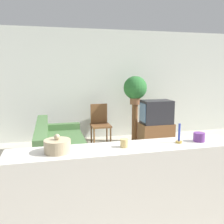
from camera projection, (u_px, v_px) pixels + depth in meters
The scene contains 13 objects.
ground_plane at pixel (116, 210), 3.11m from camera, with size 14.00×14.00×0.00m, color beige.
wall_back at pixel (80, 85), 6.16m from camera, with size 9.00×0.06×2.70m.
couch at pixel (60, 151), 4.52m from camera, with size 0.87×2.02×0.77m.
tv_stand at pixel (156, 134), 5.72m from camera, with size 0.74×0.47×0.52m.
television at pixel (156, 112), 5.63m from camera, with size 0.67×0.44×0.53m.
wooden_chair at pixel (100, 122), 5.82m from camera, with size 0.44×0.44×0.93m.
plant_stand at pixel (135, 123), 6.04m from camera, with size 0.14×0.14×0.91m.
potted_plant at pixel (135, 88), 5.90m from camera, with size 0.55×0.55×0.67m.
foreground_counter at pixel (127, 191), 2.61m from camera, with size 2.40×0.44×0.95m.
decorative_bowl at pixel (57, 146), 2.35m from camera, with size 0.25×0.25×0.18m.
candle_jar at pixel (124, 143), 2.51m from camera, with size 0.08×0.08×0.08m.
candlestick at pixel (179, 137), 2.66m from camera, with size 0.07×0.07×0.21m.
coffee_tin at pixel (199, 137), 2.72m from camera, with size 0.12×0.12×0.10m.
Camera 1 is at (-0.75, -2.76, 1.73)m, focal length 40.00 mm.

